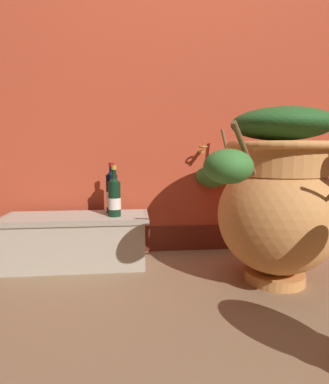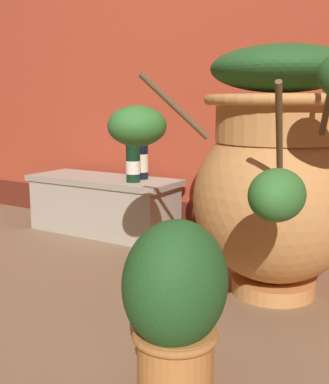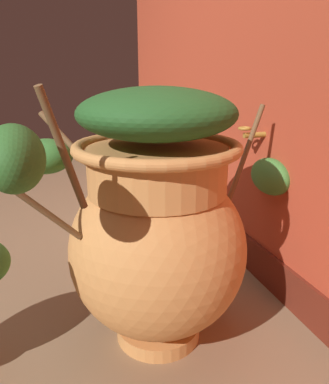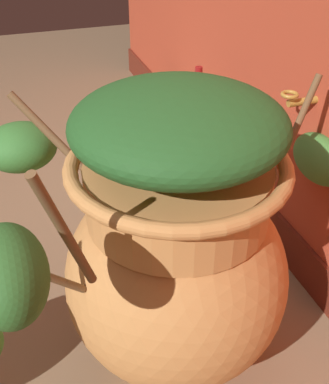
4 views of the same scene
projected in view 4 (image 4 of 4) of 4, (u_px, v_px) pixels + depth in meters
name	position (u px, v px, depth m)	size (l,w,h in m)	color
terracotta_urn	(173.00, 247.00, 1.24)	(0.87, 1.24, 0.91)	#D68E4C
stone_ledge	(168.00, 142.00, 2.33)	(0.84, 0.32, 0.30)	#B2A893
wine_bottle_left	(176.00, 115.00, 2.00)	(0.07, 0.07, 0.29)	black
wine_bottle_middle	(197.00, 107.00, 2.04)	(0.07, 0.07, 0.31)	black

